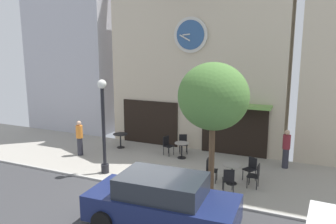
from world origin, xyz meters
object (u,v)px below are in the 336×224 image
(cafe_chair_near_lamp, at_px, (183,142))
(cafe_chair_curbside, at_px, (167,144))
(cafe_chair_corner, at_px, (251,167))
(parked_car_navy, at_px, (162,202))
(cafe_chair_facing_wall, at_px, (229,179))
(cafe_table_near_door, at_px, (232,171))
(cafe_chair_mid_row, at_px, (255,174))
(pedestrian_orange, at_px, (80,138))
(cafe_chair_by_entrance, at_px, (210,168))
(pedestrian_maroon, at_px, (286,148))
(street_lamp, at_px, (104,127))
(cafe_table_rightmost, at_px, (120,138))
(cafe_table_center_right, at_px, (182,148))
(street_tree, at_px, (213,97))

(cafe_chair_near_lamp, distance_m, cafe_chair_curbside, 0.83)
(cafe_chair_corner, relative_size, parked_car_navy, 0.20)
(cafe_chair_facing_wall, bearing_deg, cafe_table_near_door, 95.61)
(cafe_chair_mid_row, relative_size, cafe_chair_corner, 1.00)
(cafe_chair_facing_wall, height_order, pedestrian_orange, pedestrian_orange)
(cafe_table_near_door, bearing_deg, cafe_chair_curbside, 149.44)
(cafe_chair_by_entrance, height_order, pedestrian_maroon, pedestrian_maroon)
(street_lamp, bearing_deg, pedestrian_maroon, 28.51)
(cafe_table_rightmost, height_order, cafe_chair_corner, cafe_chair_corner)
(street_lamp, distance_m, pedestrian_orange, 3.00)
(pedestrian_maroon, xyz_separation_m, parked_car_navy, (-2.78, -6.46, -0.10))
(street_lamp, relative_size, cafe_chair_near_lamp, 4.27)
(cafe_table_near_door, xyz_separation_m, cafe_chair_by_entrance, (-0.82, -0.12, 0.01))
(cafe_chair_curbside, relative_size, cafe_chair_by_entrance, 1.00)
(cafe_chair_facing_wall, bearing_deg, cafe_chair_by_entrance, 141.43)
(cafe_table_center_right, distance_m, cafe_chair_curbside, 0.83)
(street_tree, bearing_deg, cafe_chair_curbside, 133.60)
(cafe_table_rightmost, xyz_separation_m, cafe_chair_curbside, (2.66, -0.06, 0.00))
(cafe_chair_facing_wall, height_order, pedestrian_maroon, pedestrian_maroon)
(cafe_chair_by_entrance, height_order, parked_car_navy, parked_car_navy)
(cafe_table_near_door, relative_size, cafe_chair_corner, 0.83)
(pedestrian_orange, bearing_deg, cafe_chair_corner, 1.80)
(cafe_chair_near_lamp, xyz_separation_m, cafe_chair_by_entrance, (2.24, -2.86, 0.00))
(cafe_chair_curbside, distance_m, parked_car_navy, 6.51)
(cafe_chair_by_entrance, bearing_deg, parked_car_navy, -94.20)
(cafe_chair_curbside, relative_size, cafe_chair_facing_wall, 1.00)
(street_tree, distance_m, cafe_chair_mid_row, 3.42)
(cafe_chair_curbside, xyz_separation_m, cafe_chair_corner, (4.22, -1.49, 0.00))
(cafe_chair_corner, relative_size, pedestrian_maroon, 0.54)
(pedestrian_orange, bearing_deg, cafe_table_center_right, 18.95)
(cafe_chair_near_lamp, height_order, parked_car_navy, parked_car_navy)
(cafe_table_center_right, bearing_deg, cafe_chair_by_entrance, -46.29)
(cafe_chair_corner, distance_m, pedestrian_orange, 8.01)
(cafe_table_center_right, xyz_separation_m, cafe_chair_by_entrance, (2.01, -2.10, 0.02))
(cafe_chair_near_lamp, height_order, cafe_chair_facing_wall, same)
(street_lamp, bearing_deg, cafe_chair_curbside, 66.55)
(street_lamp, bearing_deg, cafe_table_near_door, 11.54)
(street_tree, distance_m, cafe_chair_corner, 3.61)
(street_tree, bearing_deg, cafe_chair_facing_wall, 33.99)
(cafe_chair_corner, distance_m, parked_car_navy, 4.81)
(cafe_table_near_door, bearing_deg, cafe_chair_facing_wall, -84.39)
(street_tree, xyz_separation_m, cafe_chair_corner, (1.03, 1.85, -2.93))
(cafe_table_rightmost, xyz_separation_m, cafe_table_center_right, (3.47, -0.23, -0.02))
(cafe_chair_corner, bearing_deg, cafe_table_center_right, 158.80)
(cafe_chair_near_lamp, bearing_deg, cafe_chair_corner, -29.79)
(street_lamp, distance_m, cafe_table_near_door, 5.31)
(pedestrian_orange, bearing_deg, street_lamp, -30.64)
(cafe_chair_facing_wall, height_order, cafe_chair_by_entrance, same)
(street_tree, bearing_deg, cafe_chair_mid_row, 41.84)
(pedestrian_maroon, bearing_deg, street_lamp, -151.49)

